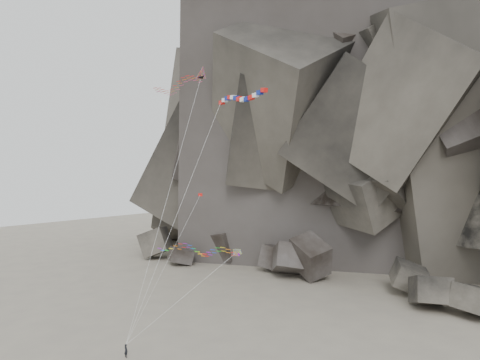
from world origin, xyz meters
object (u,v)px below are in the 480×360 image
Objects in this scene: delta_kite at (174,86)px; parafoil_kite at (193,249)px; kite_flyer at (126,350)px; pennant_kite at (187,222)px; banner_kite at (240,99)px.

delta_kite is 22.39m from parafoil_kite.
kite_flyer is 14.48m from parafoil_kite.
pennant_kite is (6.16, -3.99, -17.98)m from delta_kite.
delta_kite is at bearing -60.54° from kite_flyer.
banner_kite is (6.49, 12.38, 28.75)m from kite_flyer.
pennant_kite is at bearing -123.42° from banner_kite.
delta_kite is 2.00× the size of pennant_kite.
banner_kite reaches higher than kite_flyer.
parafoil_kite is at bearing -83.92° from kite_flyer.
parafoil_kite is at bearing 97.49° from pennant_kite.
kite_flyer is at bearing -114.03° from pennant_kite.
pennant_kite is (1.27, 8.39, 13.59)m from kite_flyer.
delta_kite reaches higher than banner_kite.
banner_kite is 1.75× the size of pennant_kite.
delta_kite is 1.14× the size of banner_kite.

